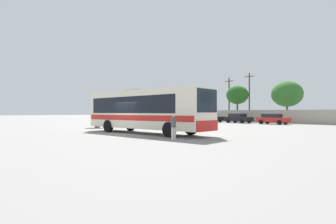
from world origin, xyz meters
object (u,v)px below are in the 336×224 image
Objects in this scene: vendor_umbrella_secondary_green at (97,110)px; coach_bus_cream_red at (144,109)px; parked_car_third_red at (273,119)px; roadside_tree_left at (237,95)px; utility_pole_near at (249,96)px; parked_car_leftmost_black at (210,117)px; parked_car_second_black at (238,118)px; vendor_umbrella_near_gate_orange at (127,110)px; roadside_tree_midleft at (287,94)px; utility_pole_far at (229,99)px; attendant_by_bus_door at (173,125)px.

coach_bus_cream_red is at bearing -4.99° from vendor_umbrella_secondary_green.
parked_car_third_red is 12.70m from roadside_tree_left.
utility_pole_near is at bearing 88.80° from vendor_umbrella_secondary_green.
coach_bus_cream_red reaches higher than parked_car_leftmost_black.
parked_car_leftmost_black is 5.40m from parked_car_second_black.
vendor_umbrella_near_gate_orange is at bearing 154.57° from coach_bus_cream_red.
roadside_tree_midleft reaches higher than parked_car_third_red.
coach_bus_cream_red is at bearing -69.43° from roadside_tree_left.
roadside_tree_left reaches higher than parked_car_leftmost_black.
utility_pole_far is (-0.97, 6.83, 3.54)m from parked_car_leftmost_black.
vendor_umbrella_secondary_green is (-0.61, -3.53, -0.05)m from vendor_umbrella_near_gate_orange.
vendor_umbrella_near_gate_orange is at bearing 80.16° from vendor_umbrella_secondary_green.
roadside_tree_left is at bearing 94.46° from vendor_umbrella_near_gate_orange.
attendant_by_bus_door is 0.18× the size of utility_pole_near.
vendor_umbrella_near_gate_orange is at bearing -113.11° from parked_car_third_red.
roadside_tree_midleft is (5.88, 28.74, 2.89)m from vendor_umbrella_near_gate_orange.
vendor_umbrella_secondary_green is at bearing -101.38° from roadside_tree_midleft.
coach_bus_cream_red is 33.44m from roadside_tree_midleft.
parked_car_leftmost_black is 7.75m from utility_pole_far.
roadside_tree_left is (-11.24, 29.93, 2.98)m from coach_bus_cream_red.
attendant_by_bus_door is 36.03m from roadside_tree_midleft.
utility_pole_near reaches higher than attendant_by_bus_door.
parked_car_leftmost_black is at bearing 98.86° from vendor_umbrella_near_gate_orange.
coach_bus_cream_red is 2.75× the size of parked_car_third_red.
utility_pole_far reaches higher than parked_car_leftmost_black.
parked_car_leftmost_black reaches higher than parked_car_third_red.
parked_car_second_black is 0.53× the size of utility_pole_far.
roadside_tree_midleft is at bearing 70.41° from parked_car_second_black.
parked_car_leftmost_black is at bearing -178.19° from parked_car_third_red.
vendor_umbrella_near_gate_orange is (-14.50, 6.01, 1.07)m from attendant_by_bus_door.
utility_pole_near is (-2.44, 7.26, 3.83)m from parked_car_second_black.
roadside_tree_midleft is (5.87, 2.37, 0.22)m from utility_pole_near.
vendor_umbrella_near_gate_orange is 25.78m from roadside_tree_left.
vendor_umbrella_near_gate_orange is 0.26× the size of utility_pole_near.
vendor_umbrella_secondary_green is 0.27× the size of utility_pole_far.
parked_car_leftmost_black is at bearing -97.93° from roadside_tree_left.
coach_bus_cream_red is at bearing -25.43° from vendor_umbrella_near_gate_orange.
utility_pole_near reaches higher than roadside_tree_midleft.
utility_pole_near reaches higher than vendor_umbrella_secondary_green.
roadside_tree_left reaches higher than parked_car_second_black.
vendor_umbrella_secondary_green is 29.43m from utility_pole_far.
coach_bus_cream_red is at bearing -73.89° from parked_car_second_black.
coach_bus_cream_red is 1.81× the size of roadside_tree_left.
utility_pole_far is (-3.91, -0.76, -0.29)m from utility_pole_near.
roadside_tree_midleft is (-3.36, 33.14, 2.90)m from coach_bus_cream_red.
vendor_umbrella_near_gate_orange reaches higher than parked_car_third_red.
vendor_umbrella_secondary_green is at bearing -99.84° from vendor_umbrella_near_gate_orange.
coach_bus_cream_red is 1.46× the size of utility_pole_far.
coach_bus_cream_red is 32.84m from utility_pole_far.
utility_pole_near reaches higher than parked_car_third_red.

